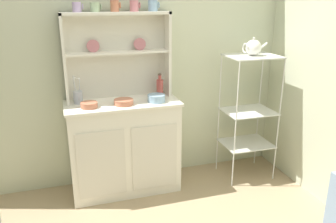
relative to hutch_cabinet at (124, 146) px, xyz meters
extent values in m
cube|color=beige|center=(0.04, 0.26, 0.80)|extent=(3.84, 0.05, 2.50)
cube|color=white|center=(0.00, 0.00, -0.01)|extent=(0.98, 0.42, 0.87)
cube|color=silver|center=(-0.24, -0.21, -0.06)|extent=(0.41, 0.01, 0.61)
cube|color=silver|center=(0.24, -0.21, -0.06)|extent=(0.41, 0.01, 0.61)
cube|color=white|center=(0.00, 0.00, 0.41)|extent=(1.01, 0.45, 0.02)
cube|color=silver|center=(0.00, 0.20, 0.81)|extent=(0.95, 0.02, 0.77)
cube|color=white|center=(-0.46, 0.12, 0.81)|extent=(0.02, 0.18, 0.77)
cube|color=white|center=(0.46, 0.12, 0.81)|extent=(0.02, 0.18, 0.77)
cube|color=white|center=(0.00, 0.12, 0.85)|extent=(0.91, 0.16, 0.02)
cube|color=white|center=(0.00, 0.12, 1.18)|extent=(0.95, 0.18, 0.02)
cylinder|color=#D17A84|center=(-0.21, 0.16, 0.91)|extent=(0.11, 0.03, 0.11)
cylinder|color=#D17A84|center=(0.21, 0.16, 0.91)|extent=(0.11, 0.03, 0.11)
cylinder|color=silver|center=(1.00, -0.26, 0.17)|extent=(0.01, 0.01, 1.24)
cylinder|color=silver|center=(1.46, -0.26, 0.17)|extent=(0.01, 0.01, 1.24)
cylinder|color=silver|center=(1.00, 0.10, 0.17)|extent=(0.01, 0.01, 1.24)
cylinder|color=silver|center=(1.46, 0.10, 0.17)|extent=(0.01, 0.01, 1.24)
cube|color=silver|center=(1.23, -0.08, 0.79)|extent=(0.48, 0.38, 0.01)
cube|color=silver|center=(1.23, -0.08, 0.24)|extent=(0.48, 0.38, 0.01)
cube|color=silver|center=(1.23, -0.08, -0.10)|extent=(0.48, 0.38, 0.01)
cylinder|color=#B79ECC|center=(-0.32, 0.12, 1.24)|extent=(0.07, 0.07, 0.08)
torus|color=#B79ECC|center=(-0.27, 0.12, 1.24)|extent=(0.01, 0.05, 0.05)
cylinder|color=#9EB78E|center=(-0.17, 0.12, 1.23)|extent=(0.08, 0.08, 0.08)
torus|color=#9EB78E|center=(-0.12, 0.12, 1.24)|extent=(0.01, 0.05, 0.05)
cylinder|color=#C67556|center=(-0.01, 0.12, 1.24)|extent=(0.07, 0.07, 0.09)
torus|color=#C67556|center=(0.04, 0.12, 1.25)|extent=(0.01, 0.05, 0.05)
cylinder|color=#D17A84|center=(0.16, 0.12, 1.24)|extent=(0.08, 0.08, 0.09)
torus|color=#D17A84|center=(0.21, 0.12, 1.25)|extent=(0.01, 0.05, 0.05)
cylinder|color=#8EB2D1|center=(0.33, 0.12, 1.24)|extent=(0.08, 0.08, 0.09)
torus|color=#8EB2D1|center=(0.38, 0.12, 1.25)|extent=(0.01, 0.05, 0.05)
cylinder|color=#C67556|center=(-0.30, -0.07, 0.45)|extent=(0.14, 0.14, 0.05)
cylinder|color=#C67556|center=(0.00, -0.07, 0.45)|extent=(0.17, 0.17, 0.05)
cylinder|color=#8EB2D1|center=(0.30, -0.07, 0.46)|extent=(0.16, 0.16, 0.06)
cylinder|color=#B74C47|center=(0.37, 0.09, 0.50)|extent=(0.06, 0.06, 0.16)
cylinder|color=#B74C47|center=(0.37, 0.09, 0.60)|extent=(0.03, 0.03, 0.04)
cylinder|color=#4C382D|center=(0.37, 0.09, 0.63)|extent=(0.03, 0.03, 0.01)
cylinder|color=#B2B7C6|center=(-0.37, 0.08, 0.48)|extent=(0.08, 0.08, 0.11)
cylinder|color=silver|center=(-0.36, 0.09, 0.55)|extent=(0.02, 0.02, 0.17)
ellipsoid|color=silver|center=(-0.36, 0.09, 0.65)|extent=(0.02, 0.01, 0.01)
cylinder|color=silver|center=(-0.39, 0.06, 0.56)|extent=(0.03, 0.02, 0.18)
ellipsoid|color=silver|center=(-0.39, 0.06, 0.66)|extent=(0.02, 0.01, 0.01)
cylinder|color=silver|center=(-0.40, 0.07, 0.57)|extent=(0.01, 0.04, 0.20)
ellipsoid|color=silver|center=(-0.40, 0.07, 0.67)|extent=(0.02, 0.01, 0.01)
sphere|color=white|center=(1.23, -0.08, 0.87)|extent=(0.15, 0.15, 0.15)
sphere|color=silver|center=(1.23, -0.08, 0.95)|extent=(0.02, 0.02, 0.02)
cylinder|color=white|center=(1.34, -0.08, 0.88)|extent=(0.09, 0.02, 0.07)
torus|color=white|center=(1.15, -0.08, 0.87)|extent=(0.01, 0.09, 0.09)
camera|label=1|loc=(-0.49, -2.94, 1.33)|focal=37.08mm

